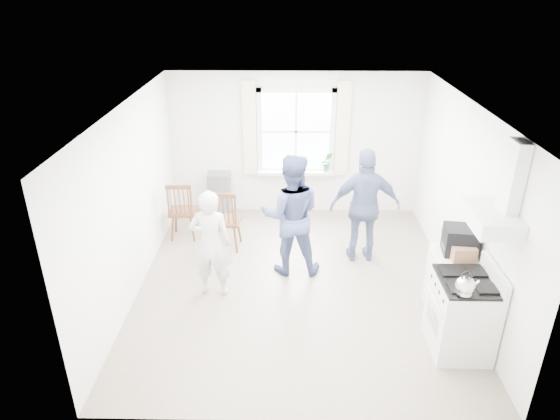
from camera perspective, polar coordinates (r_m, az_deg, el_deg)
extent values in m
cube|color=gray|center=(7.37, 1.88, -8.36)|extent=(4.62, 5.12, 0.02)
cube|color=silver|center=(9.09, 1.81, 7.52)|extent=(4.62, 0.04, 2.64)
cube|color=silver|center=(4.56, 2.49, -12.21)|extent=(4.62, 0.04, 2.64)
cube|color=silver|center=(7.06, -16.71, 1.06)|extent=(0.04, 5.12, 2.64)
cube|color=silver|center=(7.15, 20.55, 0.76)|extent=(0.04, 5.12, 2.64)
cube|color=white|center=(6.31, 2.22, 11.87)|extent=(4.62, 5.12, 0.02)
cube|color=white|center=(8.98, 1.83, 8.97)|extent=(1.20, 0.02, 1.40)
cube|color=silver|center=(8.77, 1.90, 13.59)|extent=(1.38, 0.09, 0.09)
cube|color=silver|center=(9.19, 1.77, 4.46)|extent=(1.38, 0.09, 0.09)
cube|color=silver|center=(8.97, -2.34, 8.94)|extent=(0.09, 0.09, 1.58)
cube|color=silver|center=(8.98, 6.00, 8.85)|extent=(0.09, 0.09, 1.58)
cube|color=silver|center=(9.11, 1.78, 4.38)|extent=(1.38, 0.24, 0.06)
cube|color=#ECE5C2|center=(8.95, -3.48, 9.21)|extent=(0.24, 0.05, 1.70)
cube|color=#ECE5C2|center=(8.97, 7.15, 9.11)|extent=(0.24, 0.05, 1.70)
cube|color=silver|center=(5.74, 22.91, -0.82)|extent=(0.45, 0.76, 0.18)
cube|color=silver|center=(5.62, 25.13, 3.49)|extent=(0.14, 0.30, 0.76)
cube|color=slate|center=(9.31, -6.90, 1.88)|extent=(0.40, 0.30, 0.80)
cube|color=silver|center=(6.33, 19.96, -11.28)|extent=(0.65, 0.76, 0.92)
cube|color=black|center=(6.07, 20.62, -7.65)|extent=(0.61, 0.72, 0.03)
cube|color=silver|center=(6.13, 23.36, -6.87)|extent=(0.06, 0.76, 0.20)
cylinder|color=silver|center=(6.09, 17.18, -9.62)|extent=(0.02, 0.61, 0.02)
sphere|color=silver|center=(5.76, 20.41, -8.12)|extent=(0.21, 0.21, 0.21)
cylinder|color=silver|center=(5.79, 20.32, -8.65)|extent=(0.19, 0.19, 0.04)
torus|color=black|center=(5.69, 20.61, -7.04)|extent=(0.14, 0.03, 0.13)
cube|color=silver|center=(6.90, 18.83, -7.90)|extent=(0.50, 0.55, 0.90)
cube|color=black|center=(6.65, 19.78, -3.91)|extent=(0.43, 0.40, 0.19)
cube|color=black|center=(6.57, 20.01, -2.56)|extent=(0.43, 0.40, 0.17)
cube|color=#946648|center=(6.51, 20.17, -4.65)|extent=(0.30, 0.22, 0.18)
cube|color=#4D2A18|center=(8.54, -11.04, -0.16)|extent=(0.44, 0.42, 0.05)
cube|color=#4D2A18|center=(8.26, -11.42, 1.04)|extent=(0.42, 0.07, 0.56)
cylinder|color=#4D2A18|center=(8.65, -10.91, -1.63)|extent=(0.04, 0.04, 0.45)
cube|color=#4D2A18|center=(8.11, -6.14, -1.21)|extent=(0.48, 0.46, 0.05)
cube|color=#4D2A18|center=(7.82, -6.52, 0.04)|extent=(0.43, 0.10, 0.57)
cylinder|color=#4D2A18|center=(8.22, -6.06, -2.76)|extent=(0.04, 0.04, 0.45)
imported|color=silver|center=(6.82, -7.89, -3.84)|extent=(0.60, 0.60, 1.56)
imported|color=#404B76|center=(7.22, 1.26, -0.59)|extent=(0.91, 0.91, 1.84)
imported|color=navy|center=(7.64, 9.68, 0.41)|extent=(1.11, 1.11, 1.81)
imported|color=#337438|center=(9.05, 5.36, 5.54)|extent=(0.22, 0.22, 0.36)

